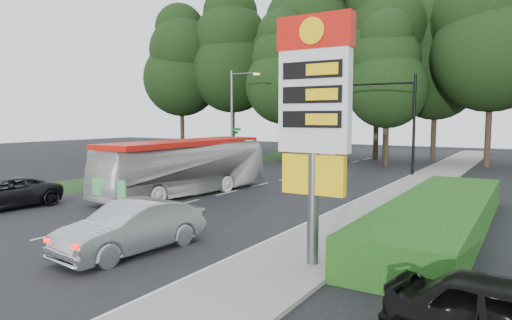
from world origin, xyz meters
The scene contains 21 objects.
ground centered at (0.00, 0.00, 0.00)m, with size 120.00×120.00×0.00m, color black.
road_surface centered at (0.00, 12.00, 0.01)m, with size 14.00×80.00×0.02m, color black.
sidewalk_right centered at (8.50, 12.00, 0.06)m, with size 3.00×80.00×0.12m, color gray.
grass_verge_left centered at (-9.50, 18.00, 0.01)m, with size 5.00×50.00×0.02m, color #193814.
hedge centered at (11.50, 8.00, 0.60)m, with size 3.00×14.00×1.20m, color #184713.
gas_station_pylon centered at (9.20, 1.99, 4.45)m, with size 2.10×0.45×6.85m.
traffic_signal_mast centered at (5.68, 24.00, 4.67)m, with size 6.10×0.35×7.20m.
streetlight_signs centered at (-6.99, 22.01, 4.44)m, with size 2.75×0.98×8.00m.
monument centered at (-2.00, 30.00, 5.10)m, with size 3.00×3.00×10.05m.
tree_far_west centered at (-22.00, 33.00, 10.68)m, with size 8.96×8.96×17.60m.
tree_west_mid centered at (-16.00, 35.00, 11.69)m, with size 9.80×9.80×19.25m.
tree_west_near centered at (-10.00, 37.00, 10.02)m, with size 8.40×8.40×16.50m.
tree_center_left centered at (-5.00, 33.00, 12.02)m, with size 10.08×10.08×19.80m.
tree_center_right centered at (1.00, 35.00, 11.02)m, with size 9.24×9.24×18.15m.
tree_east_near centered at (6.00, 37.00, 9.68)m, with size 8.12×8.12×15.95m.
tree_east_mid centered at (11.00, 33.00, 11.35)m, with size 9.52×9.52×18.70m.
tree_monument_left centered at (-6.00, 29.00, 8.68)m, with size 7.28×7.28×14.30m.
tree_monument_right centered at (3.50, 29.50, 8.01)m, with size 6.72×6.72×13.20m.
transit_bus centered at (-1.60, 9.41, 1.47)m, with size 2.47×10.57×2.94m, color silver.
sedan_silver centered at (3.90, 0.37, 0.79)m, with size 1.68×4.81×1.59m, color #A5A6AC.
suv_charcoal centered at (-6.20, 2.02, 0.71)m, with size 2.35×5.11×1.42m, color black.
Camera 1 is at (14.29, -9.33, 4.14)m, focal length 32.00 mm.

